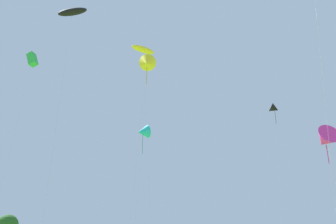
{
  "coord_description": "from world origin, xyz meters",
  "views": [
    {
      "loc": [
        5.45,
        -5.96,
        2.03
      ],
      "look_at": [
        0.0,
        32.0,
        15.98
      ],
      "focal_mm": 37.35,
      "sensor_mm": 36.0,
      "label": 1
    }
  ],
  "objects_px": {
    "kite_magenta_delta": "(325,139)",
    "kite_black_parafoil": "(72,12)",
    "kite_yellow_delta": "(147,63)",
    "kite_green_box": "(32,60)",
    "kite_yellow_parafoil": "(143,50)",
    "kite_cyan_delta": "(143,132)",
    "kite_black_delta": "(275,109)"
  },
  "relations": [
    {
      "from": "kite_yellow_delta",
      "to": "kite_green_box",
      "type": "xyz_separation_m",
      "value": [
        -21.07,
        8.29,
        6.58
      ]
    },
    {
      "from": "kite_magenta_delta",
      "to": "kite_black_parafoil",
      "type": "bearing_deg",
      "value": -173.68
    },
    {
      "from": "kite_yellow_delta",
      "to": "kite_yellow_parafoil",
      "type": "distance_m",
      "value": 9.27
    },
    {
      "from": "kite_yellow_delta",
      "to": "kite_black_delta",
      "type": "distance_m",
      "value": 28.08
    },
    {
      "from": "kite_black_delta",
      "to": "kite_yellow_parafoil",
      "type": "relative_size",
      "value": 0.83
    },
    {
      "from": "kite_black_delta",
      "to": "kite_yellow_parafoil",
      "type": "xyz_separation_m",
      "value": [
        -20.89,
        -14.11,
        5.53
      ]
    },
    {
      "from": "kite_cyan_delta",
      "to": "kite_yellow_parafoil",
      "type": "height_order",
      "value": "kite_yellow_parafoil"
    },
    {
      "from": "kite_black_parafoil",
      "to": "kite_yellow_parafoil",
      "type": "xyz_separation_m",
      "value": [
        6.43,
        11.59,
        0.82
      ]
    },
    {
      "from": "kite_magenta_delta",
      "to": "kite_green_box",
      "type": "bearing_deg",
      "value": 166.19
    },
    {
      "from": "kite_black_parafoil",
      "to": "kite_cyan_delta",
      "type": "bearing_deg",
      "value": 65.16
    },
    {
      "from": "kite_cyan_delta",
      "to": "kite_black_delta",
      "type": "relative_size",
      "value": 0.72
    },
    {
      "from": "kite_yellow_delta",
      "to": "kite_black_delta",
      "type": "relative_size",
      "value": 1.0
    },
    {
      "from": "kite_yellow_delta",
      "to": "kite_black_parafoil",
      "type": "relative_size",
      "value": 0.85
    },
    {
      "from": "kite_black_parafoil",
      "to": "kite_yellow_parafoil",
      "type": "relative_size",
      "value": 0.98
    },
    {
      "from": "kite_cyan_delta",
      "to": "kite_green_box",
      "type": "xyz_separation_m",
      "value": [
        -18.82,
        -0.48,
        13.08
      ]
    },
    {
      "from": "kite_cyan_delta",
      "to": "kite_yellow_parafoil",
      "type": "xyz_separation_m",
      "value": [
        0.13,
        -2.01,
        12.48
      ]
    },
    {
      "from": "kite_black_delta",
      "to": "kite_yellow_delta",
      "type": "bearing_deg",
      "value": -131.99
    },
    {
      "from": "kite_green_box",
      "to": "kite_yellow_parafoil",
      "type": "xyz_separation_m",
      "value": [
        18.96,
        -1.53,
        -0.6
      ]
    },
    {
      "from": "kite_black_parafoil",
      "to": "kite_yellow_parafoil",
      "type": "distance_m",
      "value": 13.28
    },
    {
      "from": "kite_cyan_delta",
      "to": "kite_black_delta",
      "type": "distance_m",
      "value": 25.23
    },
    {
      "from": "kite_yellow_parafoil",
      "to": "kite_green_box",
      "type": "bearing_deg",
      "value": 175.39
    },
    {
      "from": "kite_yellow_parafoil",
      "to": "kite_magenta_delta",
      "type": "bearing_deg",
      "value": -21.29
    },
    {
      "from": "kite_black_delta",
      "to": "kite_black_parafoil",
      "type": "bearing_deg",
      "value": -136.75
    },
    {
      "from": "kite_yellow_delta",
      "to": "kite_black_delta",
      "type": "xyz_separation_m",
      "value": [
        18.78,
        20.87,
        0.45
      ]
    },
    {
      "from": "kite_magenta_delta",
      "to": "kite_yellow_parafoil",
      "type": "xyz_separation_m",
      "value": [
        -21.73,
        8.47,
        17.34
      ]
    },
    {
      "from": "kite_magenta_delta",
      "to": "kite_black_delta",
      "type": "distance_m",
      "value": 25.49
    },
    {
      "from": "kite_green_box",
      "to": "kite_yellow_parafoil",
      "type": "bearing_deg",
      "value": -4.61
    },
    {
      "from": "kite_yellow_delta",
      "to": "kite_yellow_parafoil",
      "type": "height_order",
      "value": "kite_yellow_parafoil"
    },
    {
      "from": "kite_magenta_delta",
      "to": "kite_black_parafoil",
      "type": "relative_size",
      "value": 0.46
    },
    {
      "from": "kite_black_parafoil",
      "to": "kite_green_box",
      "type": "xyz_separation_m",
      "value": [
        -12.53,
        13.12,
        1.42
      ]
    },
    {
      "from": "kite_green_box",
      "to": "kite_black_delta",
      "type": "bearing_deg",
      "value": 17.52
    },
    {
      "from": "kite_yellow_delta",
      "to": "kite_black_parafoil",
      "type": "xyz_separation_m",
      "value": [
        -8.54,
        -4.83,
        5.16
      ]
    }
  ]
}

